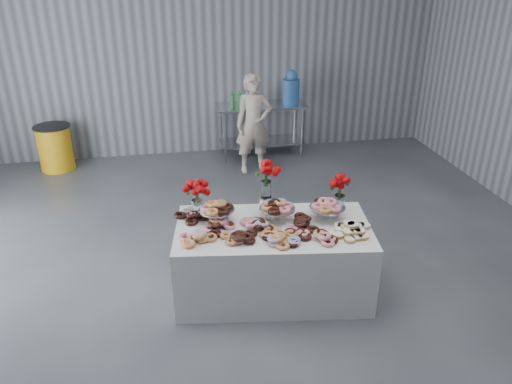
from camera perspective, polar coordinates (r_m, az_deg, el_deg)
ground at (r=5.02m, az=-1.08°, el=-13.34°), size 9.00×9.00×0.00m
room_walls at (r=3.98m, az=-5.67°, el=18.05°), size 8.04×9.04×4.02m
display_table at (r=5.07m, az=1.92°, el=-7.69°), size 2.02×1.25×0.75m
prep_table at (r=8.50m, az=0.61°, el=8.14°), size 1.50×0.60×0.90m
donut_mounds at (r=4.81m, az=2.12°, el=-3.81°), size 1.90×1.04×0.09m
cake_stand_left at (r=4.93m, az=-4.51°, el=-1.85°), size 0.36×0.36×0.17m
cake_stand_mid at (r=4.94m, az=2.45°, el=-1.71°), size 0.36×0.36×0.17m
cake_stand_right at (r=5.01m, az=8.16°, el=-1.58°), size 0.36×0.36×0.17m
danish_pile at (r=4.83m, az=11.05°, el=-4.03°), size 0.48×0.48×0.11m
bouquet_left at (r=4.96m, az=-6.85°, el=0.25°), size 0.26×0.26×0.42m
bouquet_right at (r=5.10m, az=9.64°, el=0.79°), size 0.26×0.26×0.42m
bouquet_center at (r=5.02m, az=1.18°, el=1.74°), size 0.26×0.26×0.57m
water_jug at (r=8.47m, az=4.02°, el=11.73°), size 0.28×0.28×0.55m
drink_bottles at (r=8.24m, az=-1.46°, el=10.57°), size 0.54×0.08×0.27m
person at (r=7.81m, az=-0.27°, el=7.76°), size 0.58×0.39×1.55m
trash_barrel at (r=8.62m, az=-21.98°, el=4.73°), size 0.57×0.57×0.73m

